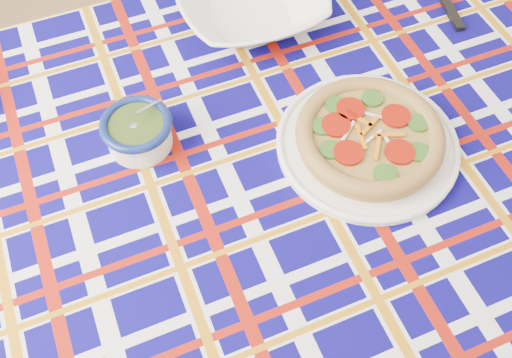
{
  "coord_description": "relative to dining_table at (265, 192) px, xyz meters",
  "views": [
    {
      "loc": [
        -0.71,
        -0.85,
        1.67
      ],
      "look_at": [
        -0.61,
        -0.33,
        0.84
      ],
      "focal_mm": 40.0,
      "sensor_mm": 36.0,
      "label": 1
    }
  ],
  "objects": [
    {
      "name": "floor",
      "position": [
        0.59,
        0.29,
        -0.73
      ],
      "size": [
        4.0,
        4.0,
        0.0
      ],
      "primitive_type": "plane",
      "color": "#A97D57",
      "rests_on": "ground"
    },
    {
      "name": "dining_table",
      "position": [
        0.0,
        0.0,
        0.0
      ],
      "size": [
        1.91,
        1.4,
        0.81
      ],
      "rotation": [
        0.0,
        0.0,
        0.2
      ],
      "color": "brown",
      "rests_on": "floor"
    },
    {
      "name": "tablecloth",
      "position": [
        -0.0,
        -0.0,
        0.03
      ],
      "size": [
        1.95,
        1.45,
        0.11
      ],
      "primitive_type": null,
      "rotation": [
        0.0,
        0.0,
        0.2
      ],
      "color": "#09055B",
      "rests_on": "dining_table"
    },
    {
      "name": "main_focaccia_plate",
      "position": [
        0.19,
        0.01,
        0.12
      ],
      "size": [
        0.44,
        0.44,
        0.07
      ],
      "primitive_type": null,
      "rotation": [
        0.0,
        0.0,
        0.35
      ],
      "color": "olive",
      "rests_on": "tablecloth"
    },
    {
      "name": "pesto_bowl",
      "position": [
        -0.22,
        0.1,
        0.12
      ],
      "size": [
        0.15,
        0.15,
        0.08
      ],
      "primitive_type": null,
      "rotation": [
        0.0,
        0.0,
        0.13
      ],
      "color": "#21340E",
      "rests_on": "tablecloth"
    },
    {
      "name": "serving_bowl",
      "position": [
        0.05,
        0.4,
        0.12
      ],
      "size": [
        0.36,
        0.36,
        0.08
      ],
      "primitive_type": "imported",
      "rotation": [
        0.0,
        0.0,
        0.17
      ],
      "color": "white",
      "rests_on": "tablecloth"
    }
  ]
}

